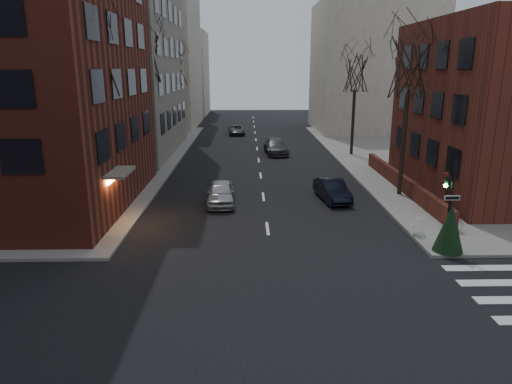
% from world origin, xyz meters
% --- Properties ---
extents(ground, '(160.00, 160.00, 0.00)m').
position_xyz_m(ground, '(0.00, 0.00, 0.00)').
color(ground, black).
rests_on(ground, ground).
extents(low_wall_right, '(0.35, 16.00, 1.00)m').
position_xyz_m(low_wall_right, '(9.30, 19.00, 0.65)').
color(low_wall_right, '#5D241B').
rests_on(low_wall_right, sidewalk_far_right).
extents(building_distant_la, '(14.00, 16.00, 18.00)m').
position_xyz_m(building_distant_la, '(-15.00, 55.00, 9.00)').
color(building_distant_la, beige).
rests_on(building_distant_la, ground).
extents(building_distant_ra, '(14.00, 14.00, 16.00)m').
position_xyz_m(building_distant_ra, '(15.00, 50.00, 8.00)').
color(building_distant_ra, beige).
rests_on(building_distant_ra, ground).
extents(building_distant_lb, '(10.00, 12.00, 14.00)m').
position_xyz_m(building_distant_lb, '(-13.00, 72.00, 7.00)').
color(building_distant_lb, beige).
rests_on(building_distant_lb, ground).
extents(traffic_signal, '(0.76, 0.44, 4.00)m').
position_xyz_m(traffic_signal, '(7.94, 8.99, 1.91)').
color(traffic_signal, black).
rests_on(traffic_signal, sidewalk_far_right).
extents(tree_left_a, '(4.18, 4.18, 10.26)m').
position_xyz_m(tree_left_a, '(-8.80, 14.00, 8.47)').
color(tree_left_a, '#2D231C').
rests_on(tree_left_a, sidewalk_far_left).
extents(tree_left_b, '(4.40, 4.40, 10.80)m').
position_xyz_m(tree_left_b, '(-8.80, 26.00, 8.91)').
color(tree_left_b, '#2D231C').
rests_on(tree_left_b, sidewalk_far_left).
extents(tree_left_c, '(3.96, 3.96, 9.72)m').
position_xyz_m(tree_left_c, '(-8.80, 40.00, 8.03)').
color(tree_left_c, '#2D231C').
rests_on(tree_left_c, sidewalk_far_left).
extents(tree_right_a, '(3.96, 3.96, 9.72)m').
position_xyz_m(tree_right_a, '(8.80, 18.00, 8.03)').
color(tree_right_a, '#2D231C').
rests_on(tree_right_a, sidewalk_far_right).
extents(tree_right_b, '(3.74, 3.74, 9.18)m').
position_xyz_m(tree_right_b, '(8.80, 32.00, 7.59)').
color(tree_right_b, '#2D231C').
rests_on(tree_right_b, sidewalk_far_right).
extents(streetlamp_near, '(0.36, 0.36, 6.28)m').
position_xyz_m(streetlamp_near, '(-8.20, 22.00, 4.24)').
color(streetlamp_near, black).
rests_on(streetlamp_near, sidewalk_far_left).
extents(streetlamp_far, '(0.36, 0.36, 6.28)m').
position_xyz_m(streetlamp_far, '(-8.20, 42.00, 4.24)').
color(streetlamp_far, black).
rests_on(streetlamp_far, sidewalk_far_left).
extents(parked_sedan, '(1.93, 4.19, 1.33)m').
position_xyz_m(parked_sedan, '(4.27, 17.13, 0.67)').
color(parked_sedan, black).
rests_on(parked_sedan, ground).
extents(car_lane_silver, '(1.77, 4.13, 1.39)m').
position_xyz_m(car_lane_silver, '(-2.64, 16.46, 0.69)').
color(car_lane_silver, '#ABAAB0').
rests_on(car_lane_silver, ground).
extents(car_lane_gray, '(2.36, 5.08, 1.44)m').
position_xyz_m(car_lane_gray, '(1.73, 33.06, 0.72)').
color(car_lane_gray, '#3E3E43').
rests_on(car_lane_gray, ground).
extents(car_lane_far, '(2.18, 4.27, 1.16)m').
position_xyz_m(car_lane_far, '(-2.32, 46.23, 0.58)').
color(car_lane_far, '#3D3E42').
rests_on(car_lane_far, ground).
extents(sandwich_board, '(0.53, 0.63, 0.87)m').
position_xyz_m(sandwich_board, '(7.30, 10.57, 0.58)').
color(sandwich_board, white).
rests_on(sandwich_board, sidewalk_far_right).
extents(evergreen_shrub, '(1.39, 1.39, 2.18)m').
position_xyz_m(evergreen_shrub, '(7.88, 8.50, 1.24)').
color(evergreen_shrub, black).
rests_on(evergreen_shrub, sidewalk_far_right).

